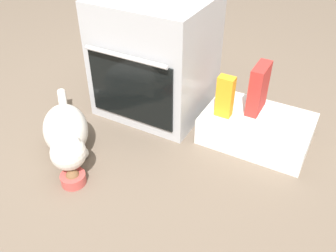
{
  "coord_description": "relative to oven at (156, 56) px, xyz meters",
  "views": [
    {
      "loc": [
        0.96,
        -1.27,
        1.33
      ],
      "look_at": [
        0.26,
        0.01,
        0.25
      ],
      "focal_mm": 38.6,
      "sensor_mm": 36.0,
      "label": 1
    }
  ],
  "objects": [
    {
      "name": "cereal_box",
      "position": [
        0.65,
        0.02,
        -0.06
      ],
      "size": [
        0.07,
        0.18,
        0.28
      ],
      "primitive_type": "cube",
      "color": "#B72D28",
      "rests_on": "pantry_cabinet"
    },
    {
      "name": "oven",
      "position": [
        0.0,
        0.0,
        0.0
      ],
      "size": [
        0.64,
        0.61,
        0.72
      ],
      "color": "#B7BABF",
      "rests_on": "ground"
    },
    {
      "name": "pantry_cabinet",
      "position": [
        0.69,
        -0.04,
        -0.28
      ],
      "size": [
        0.59,
        0.4,
        0.17
      ],
      "primitive_type": "cube",
      "color": "white",
      "rests_on": "ground"
    },
    {
      "name": "ground",
      "position": [
        0.08,
        -0.46,
        -0.36
      ],
      "size": [
        8.0,
        8.0,
        0.0
      ],
      "primitive_type": "plane",
      "color": "#6B5B4C"
    },
    {
      "name": "food_bowl",
      "position": [
        -0.01,
        -0.82,
        -0.33
      ],
      "size": [
        0.13,
        0.13,
        0.08
      ],
      "color": "#C64C47",
      "rests_on": "ground"
    },
    {
      "name": "cat",
      "position": [
        -0.18,
        -0.65,
        -0.22
      ],
      "size": [
        0.6,
        0.59,
        0.26
      ],
      "rotation": [
        0.0,
        0.0,
        -0.78
      ],
      "color": "silver",
      "rests_on": "ground"
    },
    {
      "name": "juice_carton",
      "position": [
        0.5,
        -0.11,
        -0.08
      ],
      "size": [
        0.09,
        0.06,
        0.24
      ],
      "primitive_type": "cube",
      "color": "orange",
      "rests_on": "pantry_cabinet"
    }
  ]
}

